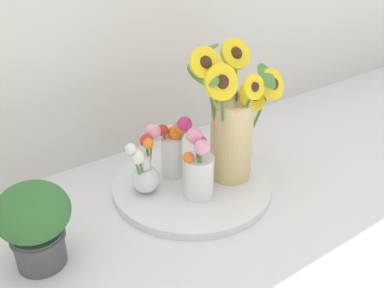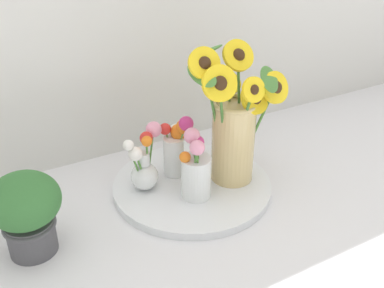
% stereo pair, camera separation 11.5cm
% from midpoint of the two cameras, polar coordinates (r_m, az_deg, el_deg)
% --- Properties ---
extents(ground_plane, '(6.00, 6.00, 0.00)m').
position_cam_midpoint_polar(ground_plane, '(1.16, 4.72, -8.20)').
color(ground_plane, silver).
extents(serving_tray, '(0.42, 0.42, 0.02)m').
position_cam_midpoint_polar(serving_tray, '(1.22, 2.71, -5.39)').
color(serving_tray, silver).
rests_on(serving_tray, ground_plane).
extents(mason_jar_sunflowers, '(0.28, 0.21, 0.38)m').
position_cam_midpoint_polar(mason_jar_sunflowers, '(1.16, 8.19, 2.04)').
color(mason_jar_sunflowers, '#D1B77A').
rests_on(mason_jar_sunflowers, serving_tray).
extents(vase_small_center, '(0.08, 0.09, 0.19)m').
position_cam_midpoint_polar(vase_small_center, '(1.12, 3.42, -3.35)').
color(vase_small_center, white).
rests_on(vase_small_center, serving_tray).
extents(vase_bulb_right, '(0.12, 0.08, 0.17)m').
position_cam_midpoint_polar(vase_bulb_right, '(1.15, -3.22, -2.60)').
color(vase_bulb_right, white).
rests_on(vase_bulb_right, serving_tray).
extents(vase_small_back, '(0.07, 0.09, 0.18)m').
position_cam_midpoint_polar(vase_small_back, '(1.20, 0.70, -0.11)').
color(vase_small_back, white).
rests_on(vase_small_back, serving_tray).
extents(potted_plant, '(0.16, 0.16, 0.20)m').
position_cam_midpoint_polar(potted_plant, '(1.01, -17.29, -8.10)').
color(potted_plant, '#4C4C51').
rests_on(potted_plant, ground_plane).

